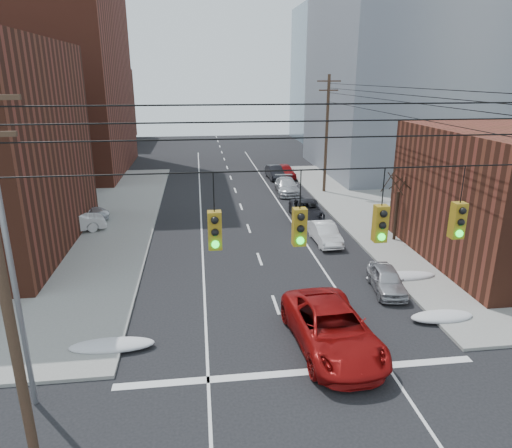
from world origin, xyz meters
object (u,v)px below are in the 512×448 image
object	(u,v)px
parked_car_b	(325,233)
parked_car_f	(275,172)
parked_car_c	(306,210)
parked_car_a	(387,280)
parked_car_d	(287,186)
lot_car_b	(79,214)
red_pickup	(332,329)
lot_car_a	(71,222)
parked_car_e	(285,171)
lot_car_d	(18,203)

from	to	relation	value
parked_car_b	parked_car_f	size ratio (longest dim) A/B	0.95
parked_car_f	parked_car_c	bearing A→B (deg)	-92.64
parked_car_a	parked_car_f	size ratio (longest dim) A/B	0.87
parked_car_d	lot_car_b	size ratio (longest dim) A/B	1.12
parked_car_c	parked_car_d	xyz separation A→B (m)	(0.04, 8.31, 0.02)
red_pickup	lot_car_a	distance (m)	21.83
red_pickup	parked_car_e	xyz separation A→B (m)	(4.34, 33.26, -0.16)
parked_car_c	parked_car_f	xyz separation A→B (m)	(0.00, 15.12, -0.00)
parked_car_c	parked_car_d	bearing A→B (deg)	95.23
lot_car_a	lot_car_d	xyz separation A→B (m)	(-5.82, 6.40, -0.12)
parked_car_c	lot_car_a	size ratio (longest dim) A/B	1.10
red_pickup	parked_car_d	size ratio (longest dim) A/B	1.29
parked_car_c	lot_car_a	xyz separation A→B (m)	(-17.54, -1.44, 0.20)
parked_car_f	lot_car_a	world-z (taller)	lot_car_a
parked_car_c	lot_car_d	world-z (taller)	lot_car_d
parked_car_a	parked_car_f	bearing A→B (deg)	100.11
parked_car_e	red_pickup	bearing A→B (deg)	-101.53
parked_car_c	lot_car_b	xyz separation A→B (m)	(-17.59, 1.07, 0.06)
parked_car_b	parked_car_e	world-z (taller)	parked_car_e
parked_car_e	lot_car_b	world-z (taller)	parked_car_e
red_pickup	parked_car_f	distance (m)	33.10
lot_car_d	red_pickup	bearing A→B (deg)	-133.93
red_pickup	parked_car_c	world-z (taller)	red_pickup
parked_car_d	parked_car_c	bearing A→B (deg)	-87.39
parked_car_b	red_pickup	bearing A→B (deg)	-105.60
parked_car_a	lot_car_b	distance (m)	23.53
parked_car_f	lot_car_b	size ratio (longest dim) A/B	0.96
parked_car_a	lot_car_a	bearing A→B (deg)	155.89
parked_car_d	lot_car_a	bearing A→B (deg)	-148.13
red_pickup	lot_car_a	size ratio (longest dim) A/B	1.40
parked_car_b	parked_car_d	world-z (taller)	parked_car_d
parked_car_a	parked_car_c	size ratio (longest dim) A/B	0.73
red_pickup	lot_car_b	bearing A→B (deg)	123.90
lot_car_d	parked_car_d	bearing A→B (deg)	-77.38
parked_car_a	lot_car_a	distance (m)	22.08
lot_car_b	lot_car_d	xyz separation A→B (m)	(-5.77, 3.90, 0.02)
red_pickup	parked_car_f	size ratio (longest dim) A/B	1.51
parked_car_d	parked_car_e	distance (m)	7.22
parked_car_d	lot_car_d	bearing A→B (deg)	-168.99
red_pickup	parked_car_e	world-z (taller)	red_pickup
parked_car_e	lot_car_d	distance (m)	26.71
parked_car_b	parked_car_e	size ratio (longest dim) A/B	0.93
lot_car_b	parked_car_e	bearing A→B (deg)	-62.38
red_pickup	parked_car_d	world-z (taller)	red_pickup
parked_car_b	lot_car_b	world-z (taller)	lot_car_b
parked_car_a	parked_car_e	world-z (taller)	parked_car_e
parked_car_a	parked_car_d	world-z (taller)	parked_car_d
parked_car_c	lot_car_b	world-z (taller)	parked_car_c
red_pickup	parked_car_b	xyz separation A→B (m)	(3.13, 12.36, -0.23)
parked_car_f	parked_car_a	bearing A→B (deg)	-90.09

